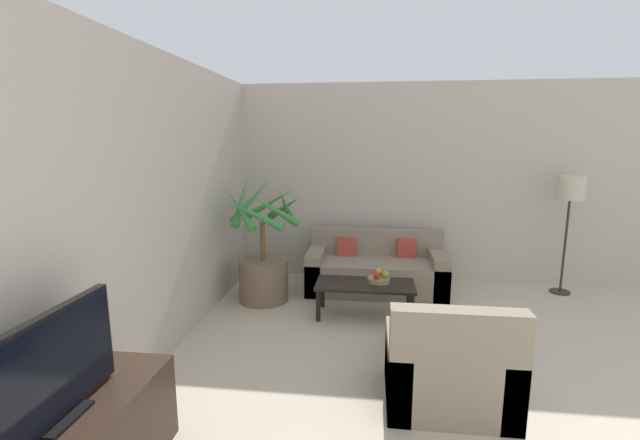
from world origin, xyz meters
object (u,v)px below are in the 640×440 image
television (54,368)px  orange_fruit (378,272)px  coffee_table (365,288)px  sofa_loveseat (376,270)px  ottoman (436,335)px  apple_green (385,274)px  potted_palm (263,263)px  floor_lamp (570,194)px  fruit_bowl (379,280)px  apple_red (376,276)px  armchair (449,370)px

television → orange_fruit: 3.36m
coffee_table → orange_fruit: bearing=42.8°
sofa_loveseat → ottoman: 1.73m
apple_green → ottoman: bearing=-62.2°
potted_palm → floor_lamp: 3.87m
sofa_loveseat → floor_lamp: bearing=4.4°
sofa_loveseat → floor_lamp: floor_lamp is taller
television → fruit_bowl: bearing=60.4°
television → orange_fruit: (1.62, 2.92, -0.36)m
sofa_loveseat → apple_green: size_ratio=21.13×
apple_red → fruit_bowl: bearing=63.1°
orange_fruit → armchair: bearing=-73.7°
floor_lamp → fruit_bowl: bearing=-157.3°
television → coffee_table: size_ratio=0.80×
potted_palm → ottoman: bearing=-30.2°
sofa_loveseat → armchair: 2.48m
ottoman → sofa_loveseat: bearing=108.2°
sofa_loveseat → armchair: armchair is taller
television → coffee_table: bearing=62.1°
sofa_loveseat → apple_green: 0.83m
television → potted_palm: bearing=85.6°
sofa_loveseat → coffee_table: size_ratio=1.62×
fruit_bowl → coffee_table: bearing=-156.7°
floor_lamp → apple_green: 2.60m
floor_lamp → potted_palm: bearing=-169.1°
potted_palm → floor_lamp: (3.72, 0.71, 0.80)m
orange_fruit → armchair: (0.50, -1.69, -0.20)m
television → ottoman: bearing=43.3°
apple_red → sofa_loveseat: bearing=89.5°
coffee_table → armchair: 1.69m
fruit_bowl → orange_fruit: 0.10m
orange_fruit → fruit_bowl: bearing=-87.4°
television → apple_red: size_ratio=12.81×
coffee_table → armchair: size_ratio=1.20×
apple_green → floor_lamp: bearing=23.3°
coffee_table → apple_green: size_ratio=13.03×
television → sofa_loveseat: television is taller
television → ottoman: 3.01m
floor_lamp → orange_fruit: bearing=-158.8°
apple_red → armchair: (0.52, -1.56, -0.19)m
coffee_table → ottoman: coffee_table is taller
sofa_loveseat → floor_lamp: (2.36, 0.18, 1.01)m
orange_fruit → ottoman: bearing=-60.3°
apple_red → coffee_table: bearing=-176.5°
armchair → apple_green: bearing=104.5°
orange_fruit → ottoman: orange_fruit is taller
sofa_loveseat → orange_fruit: size_ratio=20.32×
fruit_bowl → ottoman: (0.52, -0.84, -0.23)m
sofa_loveseat → floor_lamp: 2.57m
floor_lamp → armchair: size_ratio=1.67×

